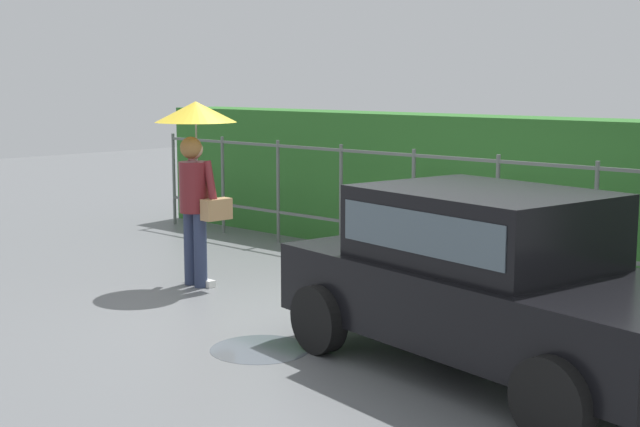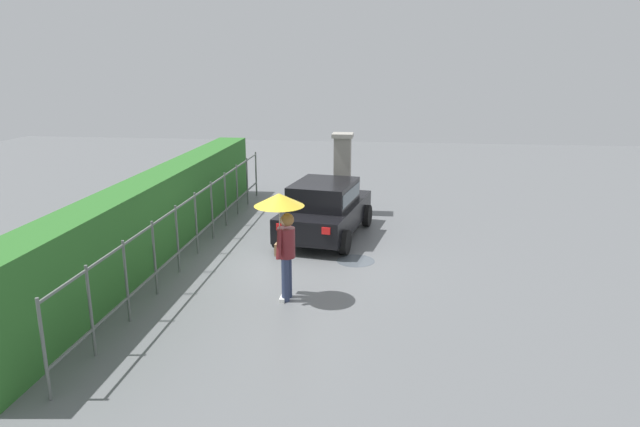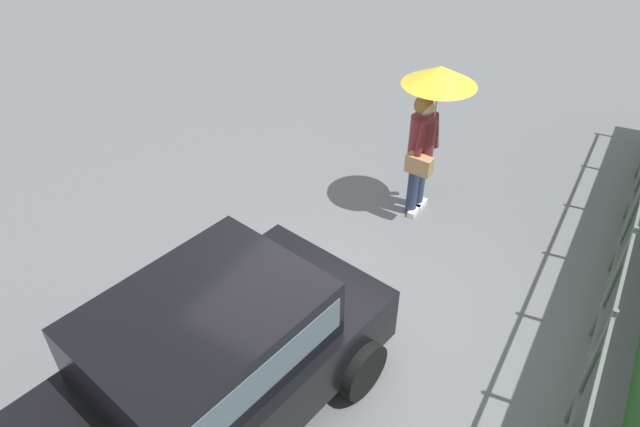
# 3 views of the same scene
# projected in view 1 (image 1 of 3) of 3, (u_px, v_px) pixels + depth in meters

# --- Properties ---
(ground_plane) EXTENTS (40.00, 40.00, 0.00)m
(ground_plane) POSITION_uv_depth(u_px,v_px,m) (358.00, 320.00, 8.81)
(ground_plane) COLOR slate
(car) EXTENTS (3.93, 2.35, 1.48)m
(car) POSITION_uv_depth(u_px,v_px,m) (490.00, 273.00, 7.20)
(car) COLOR black
(car) RESTS_ON ground
(pedestrian) EXTENTS (0.94, 0.94, 2.12)m
(pedestrian) POSITION_uv_depth(u_px,v_px,m) (196.00, 150.00, 10.12)
(pedestrian) COLOR #2D3856
(pedestrian) RESTS_ON ground
(fence_section) EXTENTS (12.34, 0.05, 1.50)m
(fence_section) POSITION_uv_depth(u_px,v_px,m) (497.00, 212.00, 10.42)
(fence_section) COLOR #59605B
(fence_section) RESTS_ON ground
(hedge_row) EXTENTS (13.29, 0.90, 1.90)m
(hedge_row) POSITION_uv_depth(u_px,v_px,m) (537.00, 194.00, 11.06)
(hedge_row) COLOR #2D6B28
(hedge_row) RESTS_ON ground
(puddle_near) EXTENTS (0.89, 0.89, 0.00)m
(puddle_near) POSITION_uv_depth(u_px,v_px,m) (260.00, 349.00, 7.84)
(puddle_near) COLOR #4C545B
(puddle_near) RESTS_ON ground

